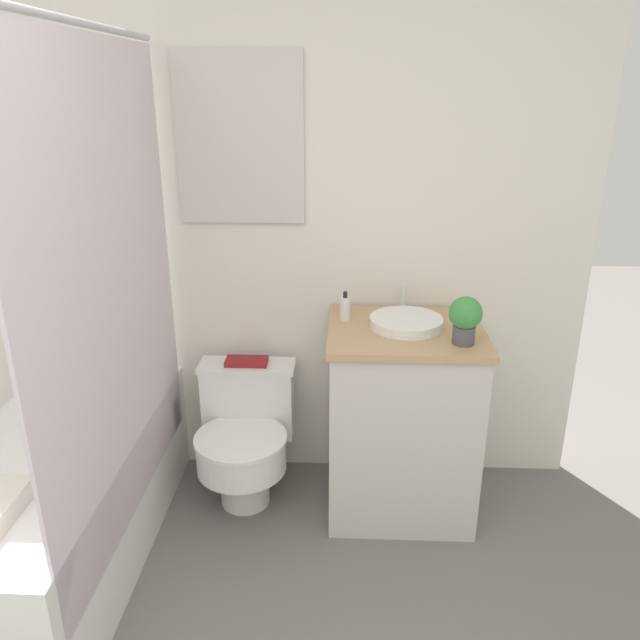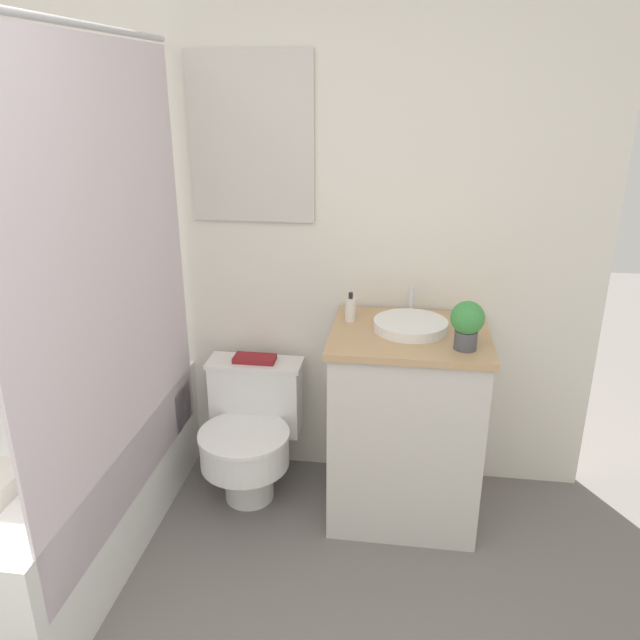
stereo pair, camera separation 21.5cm
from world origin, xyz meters
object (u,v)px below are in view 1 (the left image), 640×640
Objects in this scene: soap_bottle at (345,308)px; potted_plant at (465,318)px; toilet at (245,435)px; book_on_tank at (247,361)px; sink at (406,322)px.

potted_plant is at bearing -27.42° from soap_bottle.
toilet is at bearing 168.92° from potted_plant.
sink is at bearing -11.20° from book_on_tank.
book_on_tank is at bearing 170.93° from soap_bottle.
potted_plant is (0.91, -0.18, 0.65)m from toilet.
sink reaches higher than book_on_tank.
book_on_tank reaches higher than toilet.
potted_plant is (0.46, -0.24, 0.05)m from soap_bottle.
sink is at bearing -0.44° from toilet.
potted_plant is (0.21, -0.17, 0.09)m from sink.
toilet is 0.74m from soap_bottle.
potted_plant is at bearing -18.91° from book_on_tank.
potted_plant reaches higher than soap_bottle.
book_on_tank is (-0.91, 0.31, -0.34)m from potted_plant.
book_on_tank is (0.00, 0.13, 0.30)m from toilet.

